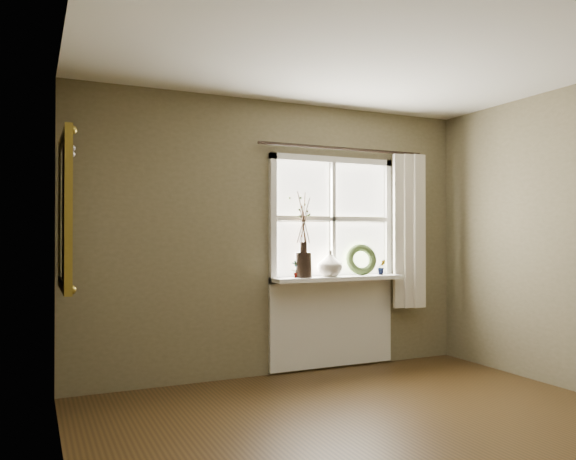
% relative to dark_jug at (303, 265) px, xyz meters
% --- Properties ---
extents(floor, '(4.50, 4.50, 0.00)m').
position_rel_dark_jug_xyz_m(floor, '(-0.17, -2.12, -1.04)').
color(floor, '#362410').
rests_on(floor, ground).
extents(ceiling, '(4.50, 4.50, 0.00)m').
position_rel_dark_jug_xyz_m(ceiling, '(-0.17, -2.12, 1.56)').
color(ceiling, silver).
rests_on(ceiling, ground).
extents(wall_back, '(4.00, 0.10, 2.60)m').
position_rel_dark_jug_xyz_m(wall_back, '(-0.17, 0.18, 0.26)').
color(wall_back, brown).
rests_on(wall_back, ground).
extents(wall_left, '(0.10, 4.50, 2.60)m').
position_rel_dark_jug_xyz_m(wall_left, '(-2.22, -2.12, 0.26)').
color(wall_left, brown).
rests_on(wall_left, ground).
extents(window_frame, '(1.36, 0.06, 1.24)m').
position_rel_dark_jug_xyz_m(window_frame, '(0.38, 0.11, 0.44)').
color(window_frame, silver).
rests_on(window_frame, wall_back).
extents(window_sill, '(1.36, 0.26, 0.04)m').
position_rel_dark_jug_xyz_m(window_sill, '(0.38, 0.00, -0.14)').
color(window_sill, silver).
rests_on(window_sill, wall_back).
extents(window_apron, '(1.36, 0.04, 0.88)m').
position_rel_dark_jug_xyz_m(window_apron, '(0.38, 0.11, -0.58)').
color(window_apron, silver).
rests_on(window_apron, ground).
extents(dark_jug, '(0.20, 0.20, 0.24)m').
position_rel_dark_jug_xyz_m(dark_jug, '(0.00, 0.00, 0.00)').
color(dark_jug, black).
rests_on(dark_jug, window_sill).
extents(cream_vase, '(0.28, 0.28, 0.25)m').
position_rel_dark_jug_xyz_m(cream_vase, '(0.29, 0.00, 0.01)').
color(cream_vase, beige).
rests_on(cream_vase, window_sill).
extents(wreath, '(0.34, 0.21, 0.33)m').
position_rel_dark_jug_xyz_m(wreath, '(0.67, 0.04, 0.00)').
color(wreath, '#34471F').
rests_on(wreath, window_sill).
extents(potted_plant_left, '(0.09, 0.07, 0.16)m').
position_rel_dark_jug_xyz_m(potted_plant_left, '(-0.08, 0.00, -0.04)').
color(potted_plant_left, '#34471F').
rests_on(potted_plant_left, window_sill).
extents(potted_plant_right, '(0.10, 0.09, 0.16)m').
position_rel_dark_jug_xyz_m(potted_plant_right, '(0.88, 0.00, -0.04)').
color(potted_plant_right, '#34471F').
rests_on(potted_plant_right, window_sill).
extents(curtain, '(0.36, 0.12, 1.59)m').
position_rel_dark_jug_xyz_m(curtain, '(1.22, 0.01, 0.33)').
color(curtain, beige).
rests_on(curtain, wall_back).
extents(curtain_rod, '(1.84, 0.03, 0.03)m').
position_rel_dark_jug_xyz_m(curtain_rod, '(0.48, 0.05, 1.14)').
color(curtain_rod, black).
rests_on(curtain_rod, wall_back).
extents(gilt_mirror, '(0.10, 0.94, 1.12)m').
position_rel_dark_jug_xyz_m(gilt_mirror, '(-2.14, -0.46, 0.45)').
color(gilt_mirror, white).
rests_on(gilt_mirror, wall_left).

